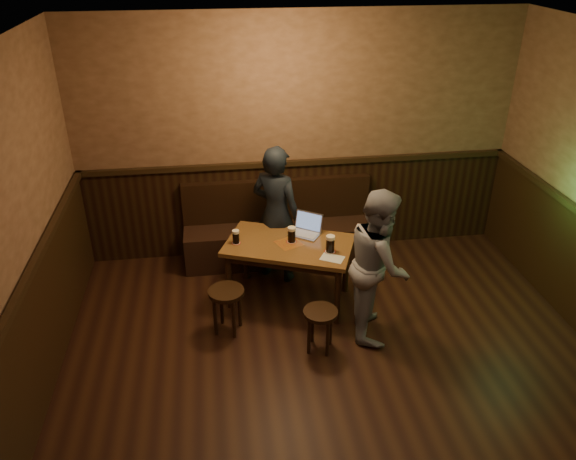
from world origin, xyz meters
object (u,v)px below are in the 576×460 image
at_px(bench, 279,235).
at_px(pint_mid, 292,235).
at_px(pint_left, 236,237).
at_px(person_suit, 276,214).
at_px(stool_left, 227,298).
at_px(stool_right, 320,319).
at_px(pint_right, 330,244).
at_px(person_grey, 379,264).
at_px(laptop, 306,228).
at_px(pub_table, 289,251).

xyz_separation_m(bench, pint_mid, (0.03, -0.83, 0.45)).
xyz_separation_m(pint_left, person_suit, (0.46, 0.40, 0.02)).
xyz_separation_m(bench, pint_left, (-0.53, -0.78, 0.44)).
bearing_deg(stool_left, pint_left, 75.56).
height_order(bench, stool_right, bench).
xyz_separation_m(stool_left, pint_left, (0.14, 0.53, 0.38)).
bearing_deg(pint_right, stool_left, -167.88).
distance_m(stool_right, person_grey, 0.75).
distance_m(stool_right, pint_mid, 0.98).
xyz_separation_m(pint_right, person_suit, (-0.45, 0.71, 0.01)).
relative_size(stool_right, laptop, 1.13).
bearing_deg(pub_table, stool_left, -124.55).
distance_m(stool_left, stool_right, 0.93).
xyz_separation_m(pub_table, person_grey, (0.76, -0.62, 0.16)).
height_order(bench, person_grey, person_grey).
xyz_separation_m(bench, stool_left, (-0.67, -1.31, 0.06)).
bearing_deg(pint_mid, stool_left, -145.74).
distance_m(bench, pint_right, 1.24).
relative_size(pint_right, laptop, 0.47).
distance_m(pint_left, pint_mid, 0.57).
height_order(pint_left, pint_mid, pint_mid).
xyz_separation_m(bench, pint_right, (0.38, -1.09, 0.46)).
bearing_deg(pint_mid, laptop, 42.26).
height_order(bench, person_suit, person_suit).
bearing_deg(bench, pub_table, -90.00).
bearing_deg(stool_left, bench, 63.00).
distance_m(stool_right, pint_left, 1.23).
xyz_separation_m(stool_left, person_suit, (0.60, 0.93, 0.40)).
bearing_deg(person_grey, pint_mid, 60.08).
xyz_separation_m(bench, laptop, (0.21, -0.67, 0.42)).
distance_m(bench, pub_table, 0.91).
distance_m(pub_table, pint_mid, 0.18).
distance_m(bench, stool_right, 1.72).
height_order(pub_table, pint_mid, pint_mid).
bearing_deg(stool_right, pint_left, 127.17).
height_order(stool_right, person_suit, person_suit).
distance_m(stool_left, pint_mid, 0.93).
bearing_deg(pub_table, laptop, 63.73).
height_order(pub_table, laptop, laptop).
bearing_deg(pint_left, stool_left, -104.44).
height_order(pint_right, person_suit, person_suit).
xyz_separation_m(stool_left, laptop, (0.88, 0.64, 0.36)).
relative_size(pint_mid, person_grey, 0.11).
bearing_deg(person_suit, bench, -64.77).
relative_size(stool_left, pint_right, 2.62).
bearing_deg(stool_left, pint_mid, 34.26).
bearing_deg(stool_right, laptop, 87.73).
bearing_deg(stool_right, person_grey, 21.54).
relative_size(pint_left, pint_mid, 0.87).
relative_size(pint_mid, laptop, 0.44).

